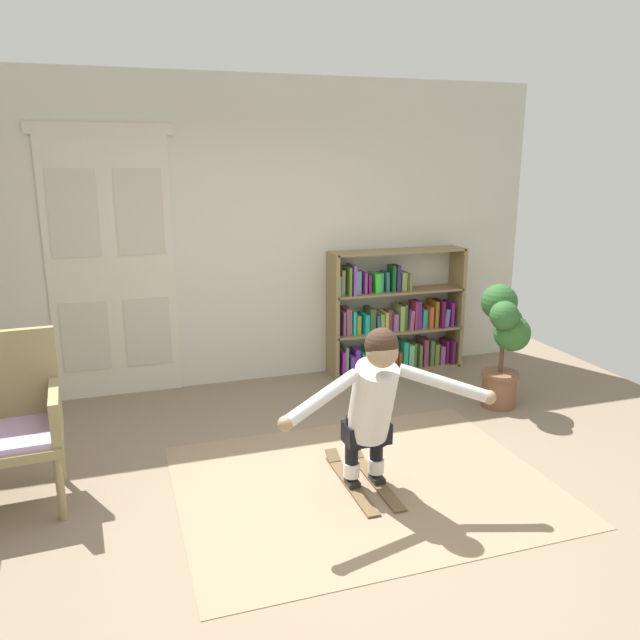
{
  "coord_description": "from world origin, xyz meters",
  "views": [
    {
      "loc": [
        -1.21,
        -3.37,
        2.18
      ],
      "look_at": [
        0.15,
        0.75,
        1.05
      ],
      "focal_mm": 35.54,
      "sensor_mm": 36.0,
      "label": 1
    }
  ],
  "objects_px": {
    "wicker_chair": "(10,418)",
    "bookshelf": "(393,322)",
    "skis_pair": "(362,479)",
    "person_skier": "(374,400)",
    "potted_plant": "(504,337)"
  },
  "relations": [
    {
      "from": "skis_pair",
      "to": "bookshelf",
      "type": "bearing_deg",
      "value": 60.74
    },
    {
      "from": "bookshelf",
      "to": "skis_pair",
      "type": "xyz_separation_m",
      "value": [
        -1.18,
        -2.11,
        -0.5
      ]
    },
    {
      "from": "skis_pair",
      "to": "person_skier",
      "type": "distance_m",
      "value": 0.67
    },
    {
      "from": "bookshelf",
      "to": "person_skier",
      "type": "xyz_separation_m",
      "value": [
        -1.19,
        -2.29,
        0.16
      ]
    },
    {
      "from": "wicker_chair",
      "to": "bookshelf",
      "type": "bearing_deg",
      "value": 25.91
    },
    {
      "from": "skis_pair",
      "to": "wicker_chair",
      "type": "bearing_deg",
      "value": 167.97
    },
    {
      "from": "wicker_chair",
      "to": "skis_pair",
      "type": "height_order",
      "value": "wicker_chair"
    },
    {
      "from": "potted_plant",
      "to": "skis_pair",
      "type": "height_order",
      "value": "potted_plant"
    },
    {
      "from": "potted_plant",
      "to": "person_skier",
      "type": "relative_size",
      "value": 0.77
    },
    {
      "from": "wicker_chair",
      "to": "skis_pair",
      "type": "xyz_separation_m",
      "value": [
        2.2,
        -0.47,
        -0.56
      ]
    },
    {
      "from": "wicker_chair",
      "to": "skis_pair",
      "type": "relative_size",
      "value": 1.28
    },
    {
      "from": "bookshelf",
      "to": "wicker_chair",
      "type": "xyz_separation_m",
      "value": [
        -3.38,
        -1.64,
        0.06
      ]
    },
    {
      "from": "potted_plant",
      "to": "wicker_chair",
      "type": "bearing_deg",
      "value": -173.7
    },
    {
      "from": "skis_pair",
      "to": "potted_plant",
      "type": "bearing_deg",
      "value": 28.01
    },
    {
      "from": "person_skier",
      "to": "bookshelf",
      "type": "bearing_deg",
      "value": 62.62
    }
  ]
}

